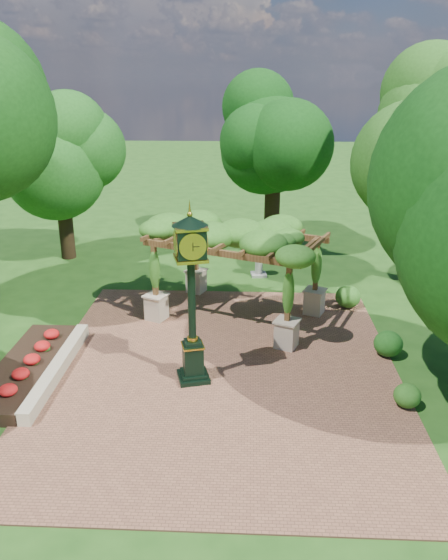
{
  "coord_description": "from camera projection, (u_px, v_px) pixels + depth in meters",
  "views": [
    {
      "loc": [
        0.71,
        -12.76,
        7.91
      ],
      "look_at": [
        0.0,
        2.5,
        2.2
      ],
      "focal_mm": 35.0,
      "sensor_mm": 36.0,
      "label": 1
    }
  ],
  "objects": [
    {
      "name": "flower_bed",
      "position": [
        26.0,
        369.0,
        15.38
      ],
      "size": [
        1.5,
        5.0,
        0.36
      ],
      "primitive_type": "cube",
      "color": "red",
      "rests_on": "ground"
    },
    {
      "name": "brick_plaza",
      "position": [
        222.0,
        369.0,
        15.67
      ],
      "size": [
        10.0,
        12.0,
        0.04
      ],
      "primitive_type": "cube",
      "color": "brown",
      "rests_on": "ground"
    },
    {
      "name": "border_wall",
      "position": [
        58.0,
        369.0,
        15.34
      ],
      "size": [
        0.35,
        5.0,
        0.4
      ],
      "primitive_type": "cube",
      "color": "#C6B793",
      "rests_on": "ground"
    },
    {
      "name": "sundial",
      "position": [
        259.0,
        265.0,
        22.91
      ],
      "size": [
        0.7,
        0.7,
        1.13
      ],
      "rotation": [
        0.0,
        0.0,
        0.13
      ],
      "color": "gray",
      "rests_on": "ground"
    },
    {
      "name": "pedestal_clock",
      "position": [
        191.0,
        285.0,
        14.16
      ],
      "size": [
        1.15,
        1.15,
        4.74
      ],
      "rotation": [
        0.0,
        0.0,
        0.27
      ],
      "color": "black",
      "rests_on": "brick_plaza"
    },
    {
      "name": "tree_north",
      "position": [
        275.0,
        128.0,
        24.98
      ],
      "size": [
        4.28,
        4.28,
        8.3
      ],
      "color": "black",
      "rests_on": "ground"
    },
    {
      "name": "shrub_mid",
      "position": [
        388.0,
        344.0,
        16.28
      ],
      "size": [
        0.87,
        0.87,
        0.77
      ],
      "primitive_type": "ellipsoid",
      "rotation": [
        0.0,
        0.0,
        -0.01
      ],
      "color": "#1B4F16",
      "rests_on": "brick_plaza"
    },
    {
      "name": "tree_west_far",
      "position": [
        58.0,
        151.0,
        23.7
      ],
      "size": [
        4.13,
        4.13,
        7.11
      ],
      "color": "black",
      "rests_on": "ground"
    },
    {
      "name": "pergola",
      "position": [
        237.0,
        239.0,
        18.13
      ],
      "size": [
        6.4,
        5.31,
        3.46
      ],
      "rotation": [
        0.0,
        0.0,
        -0.41
      ],
      "color": "#BFAA8E",
      "rests_on": "brick_plaza"
    },
    {
      "name": "ground",
      "position": [
        220.0,
        388.0,
        14.74
      ],
      "size": [
        120.0,
        120.0,
        0.0
      ],
      "primitive_type": "plane",
      "color": "#1E4714",
      "rests_on": "ground"
    },
    {
      "name": "shrub_front",
      "position": [
        407.0,
        396.0,
        13.77
      ],
      "size": [
        0.79,
        0.79,
        0.62
      ],
      "primitive_type": "ellipsoid",
      "rotation": [
        0.0,
        0.0,
        -0.16
      ],
      "color": "#285B1A",
      "rests_on": "brick_plaza"
    },
    {
      "name": "shrub_back",
      "position": [
        348.0,
        297.0,
        19.71
      ],
      "size": [
        0.94,
        0.94,
        0.81
      ],
      "primitive_type": "ellipsoid",
      "rotation": [
        0.0,
        0.0,
        -0.05
      ],
      "color": "#2C641D",
      "rests_on": "brick_plaza"
    }
  ]
}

